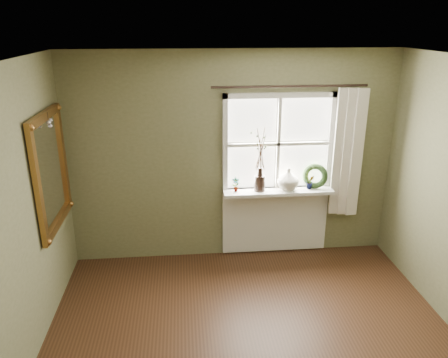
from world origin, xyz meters
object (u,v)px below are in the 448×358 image
object	(u,v)px
cream_vase	(288,179)
wreath	(315,178)
dark_jug	(260,183)
gilt_mirror	(51,171)

from	to	relation	value
cream_vase	wreath	xyz separation A→B (m)	(0.35, 0.04, -0.02)
dark_jug	cream_vase	distance (m)	0.36
dark_jug	gilt_mirror	xyz separation A→B (m)	(-2.28, -0.55, 0.43)
wreath	gilt_mirror	world-z (taller)	gilt_mirror
dark_jug	gilt_mirror	distance (m)	2.38
gilt_mirror	dark_jug	bearing A→B (deg)	13.63
dark_jug	cream_vase	bearing A→B (deg)	0.00
dark_jug	gilt_mirror	bearing A→B (deg)	-166.37
wreath	gilt_mirror	size ratio (longest dim) A/B	0.26
cream_vase	wreath	size ratio (longest dim) A/B	0.88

